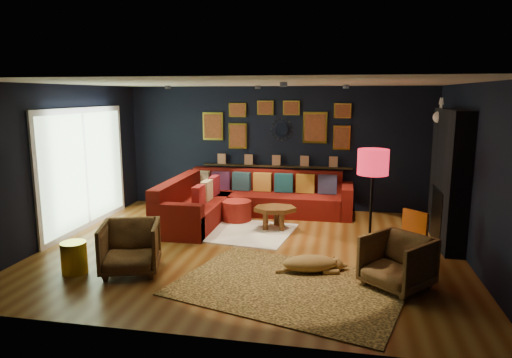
% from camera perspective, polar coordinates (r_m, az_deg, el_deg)
% --- Properties ---
extents(floor, '(6.50, 6.50, 0.00)m').
position_cam_1_polar(floor, '(7.39, -0.59, -8.67)').
color(floor, brown).
rests_on(floor, ground).
extents(room_walls, '(6.50, 6.50, 6.50)m').
position_cam_1_polar(room_walls, '(7.03, -0.62, 3.68)').
color(room_walls, black).
rests_on(room_walls, ground).
extents(sectional, '(3.41, 2.69, 0.86)m').
position_cam_1_polar(sectional, '(9.13, -2.11, -2.82)').
color(sectional, '#680B0A').
rests_on(sectional, ground).
extents(ledge, '(3.20, 0.12, 0.04)m').
position_cam_1_polar(ledge, '(9.74, 2.55, 1.61)').
color(ledge, black).
rests_on(ledge, room_walls).
extents(gallery_wall, '(3.15, 0.04, 1.02)m').
position_cam_1_polar(gallery_wall, '(9.68, 2.55, 6.84)').
color(gallery_wall, gold).
rests_on(gallery_wall, room_walls).
extents(sunburst_mirror, '(0.47, 0.16, 0.47)m').
position_cam_1_polar(sunburst_mirror, '(9.67, 3.22, 6.19)').
color(sunburst_mirror, silver).
rests_on(sunburst_mirror, room_walls).
extents(fireplace, '(0.31, 1.60, 2.20)m').
position_cam_1_polar(fireplace, '(8.05, 22.91, -0.40)').
color(fireplace, black).
rests_on(fireplace, ground).
extents(deer_head, '(0.50, 0.28, 0.45)m').
position_cam_1_polar(deer_head, '(8.43, 23.03, 7.12)').
color(deer_head, white).
rests_on(deer_head, fireplace).
extents(sliding_door, '(0.06, 2.80, 2.20)m').
position_cam_1_polar(sliding_door, '(8.86, -20.62, 1.21)').
color(sliding_door, white).
rests_on(sliding_door, ground).
extents(ceiling_spots, '(3.30, 2.50, 0.06)m').
position_cam_1_polar(ceiling_spots, '(7.77, 0.58, 11.48)').
color(ceiling_spots, black).
rests_on(ceiling_spots, room_walls).
extents(shag_rug, '(2.26, 1.77, 0.03)m').
position_cam_1_polar(shag_rug, '(8.26, -2.95, -6.50)').
color(shag_rug, white).
rests_on(shag_rug, ground).
extents(leopard_rug, '(3.23, 2.69, 0.02)m').
position_cam_1_polar(leopard_rug, '(6.04, 4.17, -13.19)').
color(leopard_rug, tan).
rests_on(leopard_rug, ground).
extents(coffee_table, '(0.88, 0.73, 0.39)m').
position_cam_1_polar(coffee_table, '(8.30, 2.37, -4.04)').
color(coffee_table, brown).
rests_on(coffee_table, shag_rug).
extents(pouf, '(0.58, 0.58, 0.38)m').
position_cam_1_polar(pouf, '(8.86, -2.46, -3.94)').
color(pouf, maroon).
rests_on(pouf, shag_rug).
extents(armchair_left, '(0.94, 0.91, 0.78)m').
position_cam_1_polar(armchair_left, '(6.57, -15.46, -7.95)').
color(armchair_left, '#A3703B').
rests_on(armchair_left, ground).
extents(armchair_right, '(1.00, 1.00, 0.75)m').
position_cam_1_polar(armchair_right, '(6.12, 17.26, -9.59)').
color(armchair_right, '#A3703B').
rests_on(armchair_right, ground).
extents(gold_stool, '(0.35, 0.35, 0.44)m').
position_cam_1_polar(gold_stool, '(6.85, -21.78, -9.10)').
color(gold_stool, gold).
rests_on(gold_stool, ground).
extents(orange_chair, '(0.56, 0.56, 0.84)m').
position_cam_1_polar(orange_chair, '(6.75, 18.70, -6.76)').
color(orange_chair, black).
rests_on(orange_chair, ground).
extents(floor_lamp, '(0.45, 0.45, 1.65)m').
position_cam_1_polar(floor_lamp, '(6.88, 14.40, 1.47)').
color(floor_lamp, black).
rests_on(floor_lamp, ground).
extents(dog, '(1.12, 0.74, 0.32)m').
position_cam_1_polar(dog, '(6.43, 6.78, -10.07)').
color(dog, '#9F783E').
rests_on(dog, leopard_rug).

